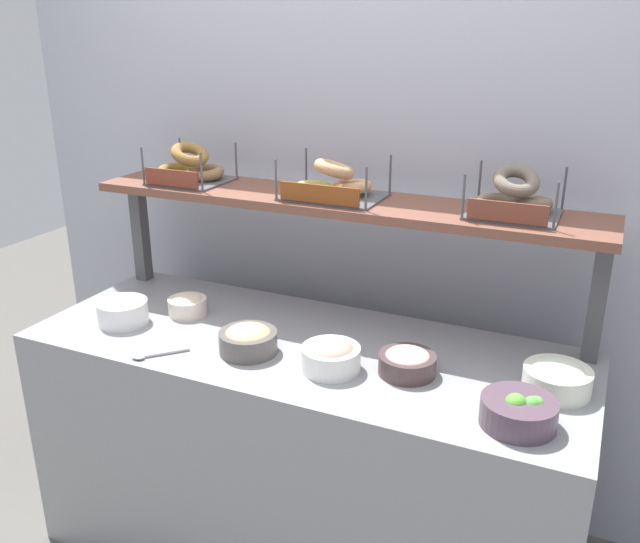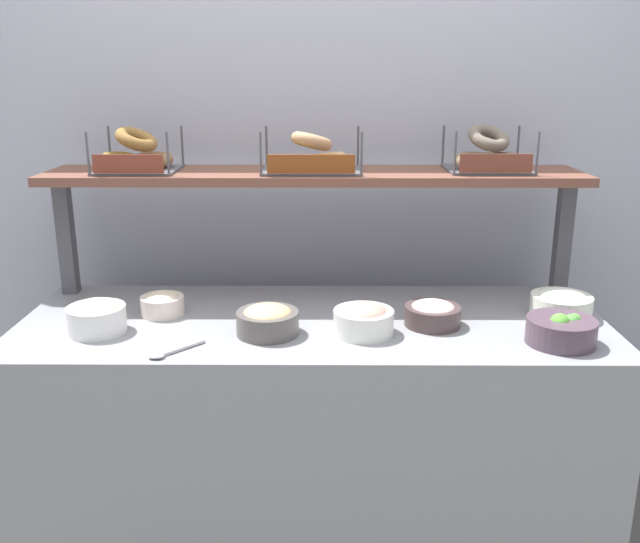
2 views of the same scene
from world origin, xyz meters
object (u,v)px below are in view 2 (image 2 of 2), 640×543
at_px(bowl_hummus, 268,320).
at_px(serving_spoon_near_plate, 169,352).
at_px(bowl_potato_salad, 162,303).
at_px(bowl_tuna_salad, 433,313).
at_px(bowl_lox_spread, 364,319).
at_px(bagel_basket_sesame, 311,158).
at_px(bowl_cream_cheese, 561,304).
at_px(bagel_basket_cinnamon_raisin, 137,157).
at_px(bowl_scallion_spread, 96,316).
at_px(bowl_veggie_mix, 562,330).
at_px(bagel_basket_poppy, 487,156).

xyz_separation_m(bowl_hummus, serving_spoon_near_plate, (-0.26, -0.16, -0.04)).
bearing_deg(bowl_potato_salad, bowl_tuna_salad, -6.19).
bearing_deg(bowl_lox_spread, serving_spoon_near_plate, -163.69).
height_order(bowl_tuna_salad, bowl_hummus, bowl_hummus).
distance_m(bowl_tuna_salad, bagel_basket_sesame, 0.65).
xyz_separation_m(bowl_potato_salad, serving_spoon_near_plate, (0.09, -0.32, -0.03)).
relative_size(bowl_cream_cheese, serving_spoon_near_plate, 1.39).
relative_size(bowl_hummus, bagel_basket_sesame, 0.57).
distance_m(bowl_potato_salad, bagel_basket_cinnamon_raisin, 0.50).
relative_size(bowl_tuna_salad, serving_spoon_near_plate, 1.26).
bearing_deg(serving_spoon_near_plate, bowl_scallion_spread, 145.96).
bearing_deg(bowl_tuna_salad, serving_spoon_near_plate, -163.06).
xyz_separation_m(bowl_lox_spread, bowl_potato_salad, (-0.64, 0.16, -0.01)).
bearing_deg(bagel_basket_cinnamon_raisin, bagel_basket_sesame, -0.26).
bearing_deg(bowl_veggie_mix, bagel_basket_cinnamon_raisin, 160.85).
xyz_separation_m(bowl_veggie_mix, bowl_potato_salad, (-1.20, 0.24, -0.00)).
bearing_deg(bowl_veggie_mix, bowl_tuna_salad, 157.44).
distance_m(bowl_tuna_salad, bowl_cream_cheese, 0.42).
xyz_separation_m(bowl_tuna_salad, bowl_cream_cheese, (0.42, 0.07, 0.01)).
height_order(bowl_lox_spread, serving_spoon_near_plate, bowl_lox_spread).
height_order(bowl_scallion_spread, bowl_tuna_salad, bowl_scallion_spread).
height_order(bowl_lox_spread, bagel_basket_sesame, bagel_basket_sesame).
relative_size(bowl_tuna_salad, bowl_veggie_mix, 0.87).
xyz_separation_m(bowl_hummus, bowl_cream_cheese, (0.92, 0.15, 0.00)).
xyz_separation_m(bowl_cream_cheese, bagel_basket_sesame, (-0.80, 0.23, 0.43)).
height_order(bowl_lox_spread, bowl_veggie_mix, bowl_lox_spread).
relative_size(bowl_cream_cheese, bagel_basket_poppy, 0.70).
bearing_deg(bowl_potato_salad, bagel_basket_sesame, 24.21).
bearing_deg(bowl_tuna_salad, bowl_hummus, -171.36).
distance_m(bagel_basket_cinnamon_raisin, bagel_basket_poppy, 1.17).
bearing_deg(bowl_tuna_salad, bagel_basket_sesame, 140.97).
bearing_deg(bowl_cream_cheese, bowl_scallion_spread, -174.53).
relative_size(bowl_scallion_spread, bowl_veggie_mix, 0.88).
distance_m(bowl_lox_spread, bowl_potato_salad, 0.66).
bearing_deg(bowl_scallion_spread, bagel_basket_poppy, 17.79).
bearing_deg(bagel_basket_sesame, bowl_tuna_salad, -39.03).
height_order(bowl_hummus, bagel_basket_cinnamon_raisin, bagel_basket_cinnamon_raisin).
height_order(bowl_lox_spread, bagel_basket_poppy, bagel_basket_poppy).
relative_size(bowl_potato_salad, bagel_basket_poppy, 0.51).
height_order(bowl_veggie_mix, bowl_cream_cheese, same).
distance_m(bowl_cream_cheese, bagel_basket_cinnamon_raisin, 1.46).
bearing_deg(bowl_potato_salad, bowl_veggie_mix, -11.15).
bearing_deg(bowl_potato_salad, bowl_lox_spread, -14.53).
distance_m(bagel_basket_cinnamon_raisin, bagel_basket_sesame, 0.58).
xyz_separation_m(bowl_veggie_mix, bagel_basket_poppy, (-0.13, 0.47, 0.44)).
height_order(bagel_basket_cinnamon_raisin, bagel_basket_sesame, bagel_basket_cinnamon_raisin).
bearing_deg(bowl_tuna_salad, bowl_potato_salad, 173.81).
bearing_deg(bagel_basket_sesame, bowl_veggie_mix, -31.86).
relative_size(bowl_lox_spread, bowl_cream_cheese, 0.94).
bearing_deg(bagel_basket_poppy, bowl_potato_salad, -167.43).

